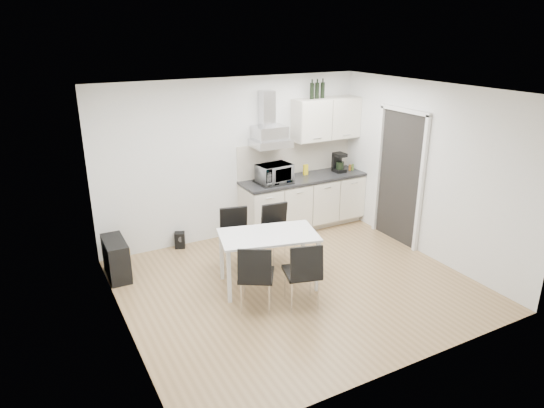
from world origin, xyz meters
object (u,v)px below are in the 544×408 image
at_px(dining_table, 268,240).
at_px(chair_near_right, 302,273).
at_px(kitchenette, 304,181).
at_px(chair_far_left, 237,240).
at_px(chair_near_left, 256,276).
at_px(guitar_amp, 116,258).
at_px(floor_speaker, 180,240).
at_px(chair_far_right, 280,235).

relative_size(dining_table, chair_near_right, 1.60).
distance_m(kitchenette, dining_table, 2.17).
xyz_separation_m(dining_table, chair_near_right, (0.13, -0.63, -0.22)).
bearing_deg(kitchenette, dining_table, -134.32).
bearing_deg(chair_near_right, chair_far_left, 118.79).
bearing_deg(kitchenette, chair_near_left, -133.92).
height_order(dining_table, chair_near_left, chair_near_left).
xyz_separation_m(dining_table, guitar_amp, (-1.76, 1.21, -0.38)).
height_order(chair_near_right, guitar_amp, chair_near_right).
xyz_separation_m(chair_far_left, chair_near_right, (0.30, -1.29, 0.00)).
bearing_deg(kitchenette, guitar_amp, -174.14).
xyz_separation_m(dining_table, floor_speaker, (-0.69, 1.72, -0.53)).
bearing_deg(kitchenette, floor_speaker, 175.71).
height_order(dining_table, chair_near_right, chair_near_right).
xyz_separation_m(kitchenette, guitar_amp, (-3.28, -0.34, -0.55)).
distance_m(kitchenette, chair_near_right, 2.61).
height_order(kitchenette, floor_speaker, kitchenette).
bearing_deg(guitar_amp, chair_near_right, -43.53).
distance_m(dining_table, floor_speaker, 1.92).
bearing_deg(chair_near_right, chair_near_left, 175.08).
xyz_separation_m(chair_far_right, chair_near_right, (-0.32, -1.14, 0.00)).
xyz_separation_m(kitchenette, dining_table, (-1.51, -1.55, -0.17)).
height_order(dining_table, floor_speaker, dining_table).
height_order(chair_far_right, chair_near_right, same).
height_order(chair_near_left, chair_near_right, same).
xyz_separation_m(dining_table, chair_far_right, (0.45, 0.51, -0.22)).
bearing_deg(guitar_amp, chair_near_left, -49.65).
relative_size(kitchenette, guitar_amp, 3.79).
distance_m(dining_table, chair_near_left, 0.63).
distance_m(kitchenette, chair_far_left, 1.95).
relative_size(chair_far_left, guitar_amp, 1.32).
bearing_deg(chair_near_left, kitchenette, 77.62).
bearing_deg(chair_far_right, kitchenette, -130.92).
distance_m(chair_far_right, floor_speaker, 1.69).
relative_size(chair_near_left, floor_speaker, 3.40).
bearing_deg(kitchenette, chair_far_left, -151.96).
distance_m(chair_far_right, chair_near_right, 1.19).
distance_m(dining_table, chair_near_right, 0.68).
bearing_deg(chair_far_left, chair_near_left, 90.37).
bearing_deg(floor_speaker, chair_near_left, -60.72).
distance_m(chair_near_left, guitar_amp, 2.15).
xyz_separation_m(chair_near_right, guitar_amp, (-1.90, 1.85, -0.16)).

